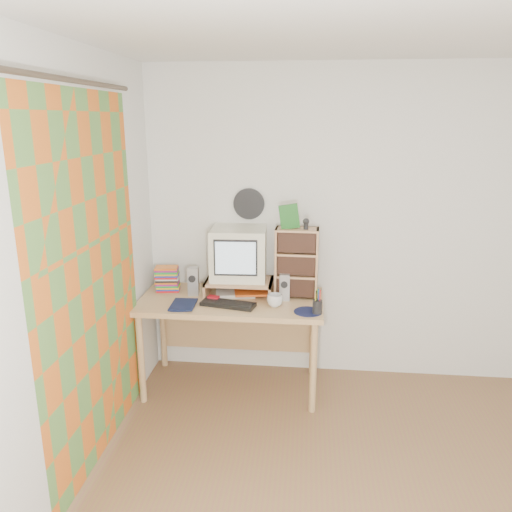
% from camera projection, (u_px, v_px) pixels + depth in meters
% --- Properties ---
extents(ceiling, '(3.50, 3.50, 0.00)m').
position_uv_depth(ceiling, '(433.00, 9.00, 1.93)').
color(ceiling, white).
rests_on(ceiling, back_wall).
extents(back_wall, '(3.50, 0.00, 3.50)m').
position_uv_depth(back_wall, '(366.00, 228.00, 3.95)').
color(back_wall, white).
rests_on(back_wall, floor).
extents(left_wall, '(0.00, 3.50, 3.50)m').
position_uv_depth(left_wall, '(42.00, 296.00, 2.44)').
color(left_wall, white).
rests_on(left_wall, floor).
extents(curtain, '(0.00, 2.20, 2.20)m').
position_uv_depth(curtain, '(92.00, 284.00, 2.93)').
color(curtain, orange).
rests_on(curtain, left_wall).
extents(wall_disc, '(0.25, 0.02, 0.25)m').
position_uv_depth(wall_disc, '(249.00, 204.00, 3.97)').
color(wall_disc, black).
rests_on(wall_disc, back_wall).
extents(desk, '(1.40, 0.70, 0.75)m').
position_uv_depth(desk, '(232.00, 312.00, 3.93)').
color(desk, tan).
rests_on(desk, floor).
extents(monitor_riser, '(0.52, 0.30, 0.12)m').
position_uv_depth(monitor_riser, '(239.00, 283.00, 3.89)').
color(monitor_riser, tan).
rests_on(monitor_riser, desk).
extents(crt_monitor, '(0.44, 0.44, 0.40)m').
position_uv_depth(crt_monitor, '(239.00, 254.00, 3.88)').
color(crt_monitor, silver).
rests_on(crt_monitor, monitor_riser).
extents(speaker_left, '(0.09, 0.09, 0.22)m').
position_uv_depth(speaker_left, '(193.00, 281.00, 3.90)').
color(speaker_left, '#9D9DA1').
rests_on(speaker_left, desk).
extents(speaker_right, '(0.08, 0.08, 0.20)m').
position_uv_depth(speaker_right, '(284.00, 287.00, 3.79)').
color(speaker_right, '#9D9DA1').
rests_on(speaker_right, desk).
extents(keyboard, '(0.42, 0.22, 0.03)m').
position_uv_depth(keyboard, '(228.00, 304.00, 3.68)').
color(keyboard, black).
rests_on(keyboard, desk).
extents(dvd_stack, '(0.19, 0.15, 0.25)m').
position_uv_depth(dvd_stack, '(168.00, 275.00, 3.98)').
color(dvd_stack, brown).
rests_on(dvd_stack, desk).
extents(cd_rack, '(0.33, 0.18, 0.54)m').
position_uv_depth(cd_rack, '(297.00, 263.00, 3.81)').
color(cd_rack, tan).
rests_on(cd_rack, desk).
extents(mug, '(0.13, 0.13, 0.09)m').
position_uv_depth(mug, '(275.00, 300.00, 3.67)').
color(mug, silver).
rests_on(mug, desk).
extents(diary, '(0.22, 0.17, 0.04)m').
position_uv_depth(diary, '(171.00, 303.00, 3.68)').
color(diary, '#0F1739').
rests_on(diary, desk).
extents(mousepad, '(0.24, 0.24, 0.00)m').
position_uv_depth(mousepad, '(308.00, 312.00, 3.57)').
color(mousepad, '#101436').
rests_on(mousepad, desk).
extents(pen_cup, '(0.07, 0.07, 0.14)m').
position_uv_depth(pen_cup, '(317.00, 304.00, 3.52)').
color(pen_cup, black).
rests_on(pen_cup, desk).
extents(papers, '(0.33, 0.27, 0.04)m').
position_uv_depth(papers, '(241.00, 292.00, 3.91)').
color(papers, beige).
rests_on(papers, desk).
extents(red_box, '(0.09, 0.07, 0.04)m').
position_uv_depth(red_box, '(214.00, 299.00, 3.77)').
color(red_box, '#B0121F').
rests_on(red_box, desk).
extents(game_box, '(0.14, 0.04, 0.18)m').
position_uv_depth(game_box, '(289.00, 217.00, 3.71)').
color(game_box, '#1C621D').
rests_on(game_box, cd_rack).
extents(webcam, '(0.05, 0.05, 0.08)m').
position_uv_depth(webcam, '(306.00, 224.00, 3.70)').
color(webcam, black).
rests_on(webcam, cd_rack).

